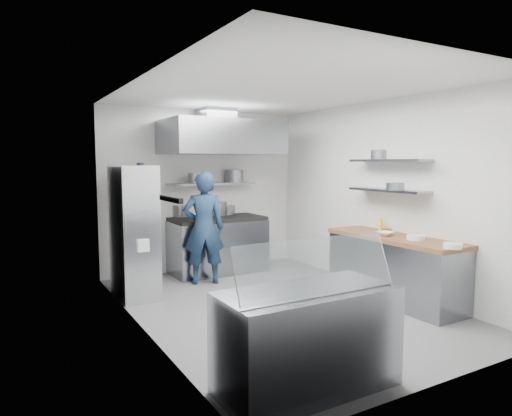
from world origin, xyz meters
TOP-DOWN VIEW (x-y plane):
  - floor at (0.00, 0.00)m, footprint 5.00×5.00m
  - ceiling at (0.00, 0.00)m, footprint 5.00×5.00m
  - wall_back at (0.00, 2.50)m, footprint 3.60×2.80m
  - wall_front at (0.00, -2.50)m, footprint 3.60×2.80m
  - wall_left at (-1.80, 0.00)m, footprint 2.80×5.00m
  - wall_right at (1.80, 0.00)m, footprint 2.80×5.00m
  - gas_range at (0.10, 2.10)m, footprint 1.60×0.80m
  - cooktop at (0.10, 2.10)m, footprint 1.57×0.78m
  - stock_pot_left at (-0.42, 2.50)m, footprint 0.28×0.28m
  - stock_pot_mid at (0.20, 2.37)m, footprint 0.38×0.38m
  - stock_pot_right at (0.43, 2.37)m, footprint 0.26×0.26m
  - over_range_shelf at (0.10, 2.34)m, footprint 1.60×0.30m
  - shelf_pot_a at (-0.28, 2.12)m, footprint 0.28×0.28m
  - shelf_pot_b at (0.54, 2.33)m, footprint 0.32×0.32m
  - extractor_hood at (0.10, 1.93)m, footprint 1.90×1.15m
  - hood_duct at (0.10, 2.15)m, footprint 0.55×0.55m
  - red_firebox at (-1.25, 2.44)m, footprint 0.22×0.10m
  - chef at (-0.40, 1.53)m, footprint 0.74×0.59m
  - wire_rack at (-1.53, 1.38)m, footprint 0.50×0.90m
  - rack_bin_a at (-1.53, 0.97)m, footprint 0.14×0.18m
  - rack_bin_b at (-1.53, 1.28)m, footprint 0.14×0.18m
  - rack_jar at (-1.48, 1.15)m, footprint 0.10×0.10m
  - knife_strip at (-1.78, -0.90)m, footprint 0.04×0.55m
  - prep_counter_base at (1.48, -0.60)m, footprint 0.62×2.00m
  - prep_counter_top at (1.48, -0.60)m, footprint 0.65×2.04m
  - plate_stack_a at (1.37, -1.58)m, footprint 0.21×0.21m
  - plate_stack_b at (1.48, -0.96)m, footprint 0.23×0.23m
  - copper_pan at (1.61, -0.33)m, footprint 0.15×0.15m
  - squeeze_bottle at (1.70, -0.12)m, footprint 0.07×0.07m
  - mixing_bowl at (1.38, -0.52)m, footprint 0.25×0.25m
  - wall_shelf_lower at (1.64, -0.30)m, footprint 0.30×1.30m
  - wall_shelf_upper at (1.64, -0.30)m, footprint 0.30×1.30m
  - shelf_pot_c at (1.46, -0.60)m, footprint 0.24×0.24m
  - shelf_pot_d at (1.80, 0.03)m, footprint 0.26×0.26m
  - display_case at (-1.00, -2.00)m, footprint 1.50×0.70m
  - display_glass at (-1.00, -2.12)m, footprint 1.47×0.19m

SIDE VIEW (x-z plane):
  - floor at x=0.00m, z-range 0.00..0.00m
  - prep_counter_base at x=1.48m, z-range 0.00..0.84m
  - display_case at x=-1.00m, z-range 0.00..0.85m
  - gas_range at x=0.10m, z-range 0.00..0.90m
  - rack_bin_a at x=-1.53m, z-range 0.72..0.88m
  - prep_counter_top at x=1.48m, z-range 0.84..0.90m
  - chef at x=-0.40m, z-range 0.00..1.75m
  - wire_rack at x=-1.53m, z-range 0.00..1.85m
  - mixing_bowl at x=1.38m, z-range 0.90..0.96m
  - cooktop at x=0.10m, z-range 0.90..0.96m
  - plate_stack_a at x=1.37m, z-range 0.90..0.96m
  - plate_stack_b at x=1.48m, z-range 0.90..0.96m
  - copper_pan at x=1.61m, z-range 0.90..0.96m
  - squeeze_bottle at x=1.70m, z-range 0.90..1.08m
  - stock_pot_right at x=0.43m, z-range 0.96..1.12m
  - stock_pot_left at x=-0.42m, z-range 0.96..1.16m
  - display_glass at x=-1.00m, z-range 0.86..1.28m
  - stock_pot_mid at x=0.20m, z-range 0.96..1.20m
  - rack_bin_b at x=-1.53m, z-range 1.22..1.38m
  - wall_back at x=0.00m, z-range 1.39..1.41m
  - wall_front at x=0.00m, z-range 1.39..1.41m
  - wall_left at x=-1.80m, z-range 1.39..1.41m
  - wall_right at x=1.80m, z-range 1.39..1.41m
  - red_firebox at x=-1.25m, z-range 1.29..1.55m
  - wall_shelf_lower at x=1.64m, z-range 1.48..1.52m
  - over_range_shelf at x=0.10m, z-range 1.50..1.54m
  - knife_strip at x=-1.78m, z-range 1.53..1.57m
  - shelf_pot_c at x=1.46m, z-range 1.52..1.62m
  - shelf_pot_a at x=-0.28m, z-range 1.54..1.72m
  - shelf_pot_b at x=0.54m, z-range 1.54..1.76m
  - rack_jar at x=-1.48m, z-range 1.71..1.89m
  - wall_shelf_upper at x=1.64m, z-range 1.90..1.94m
  - shelf_pot_d at x=1.80m, z-range 1.94..2.08m
  - extractor_hood at x=0.10m, z-range 2.02..2.57m
  - hood_duct at x=0.10m, z-range 2.56..2.80m
  - ceiling at x=0.00m, z-range 2.80..2.80m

